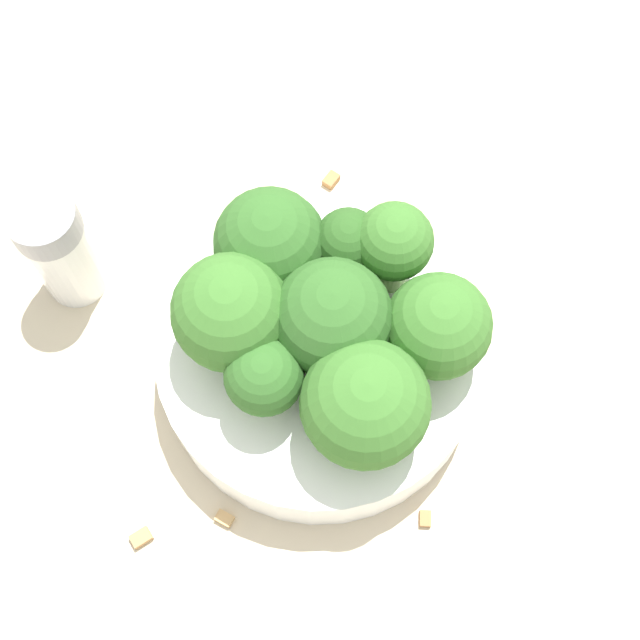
{
  "coord_description": "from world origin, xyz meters",
  "views": [
    {
      "loc": [
        0.15,
        0.01,
        0.46
      ],
      "look_at": [
        0.0,
        0.0,
        0.07
      ],
      "focal_mm": 50.0,
      "sensor_mm": 36.0,
      "label": 1
    }
  ],
  "objects": [
    {
      "name": "broccoli_floret_4",
      "position": [
        0.03,
        -0.02,
        0.07
      ],
      "size": [
        0.04,
        0.04,
        0.05
      ],
      "color": "#8EB770",
      "rests_on": "bowl"
    },
    {
      "name": "pepper_shaker",
      "position": [
        -0.05,
        -0.14,
        0.04
      ],
      "size": [
        0.04,
        0.04,
        0.08
      ],
      "color": "silver",
      "rests_on": "ground_plane"
    },
    {
      "name": "broccoli_floret_1",
      "position": [
        -0.04,
        -0.03,
        0.07
      ],
      "size": [
        0.06,
        0.06,
        0.06
      ],
      "color": "#84AD66",
      "rests_on": "bowl"
    },
    {
      "name": "broccoli_floret_6",
      "position": [
        0.04,
        0.02,
        0.07
      ],
      "size": [
        0.06,
        0.06,
        0.06
      ],
      "color": "#8EB770",
      "rests_on": "bowl"
    },
    {
      "name": "broccoli_floret_3",
      "position": [
        0.0,
        0.05,
        0.07
      ],
      "size": [
        0.05,
        0.05,
        0.06
      ],
      "color": "#84AD66",
      "rests_on": "bowl"
    },
    {
      "name": "almond_crumb_0",
      "position": [
        -0.12,
        0.0,
        0.0
      ],
      "size": [
        0.01,
        0.01,
        0.01
      ],
      "primitive_type": "cube",
      "rotation": [
        0.0,
        0.0,
        5.73
      ],
      "color": "olive",
      "rests_on": "ground_plane"
    },
    {
      "name": "bowl",
      "position": [
        0.0,
        0.0,
        0.02
      ],
      "size": [
        0.17,
        0.17,
        0.04
      ],
      "primitive_type": "cylinder",
      "color": "white",
      "rests_on": "ground_plane"
    },
    {
      "name": "broccoli_floret_0",
      "position": [
        0.0,
        0.01,
        0.07
      ],
      "size": [
        0.06,
        0.06,
        0.06
      ],
      "color": "#84AD66",
      "rests_on": "bowl"
    },
    {
      "name": "almond_crumb_3",
      "position": [
        0.09,
        -0.08,
        0.0
      ],
      "size": [
        0.01,
        0.01,
        0.01
      ],
      "primitive_type": "cube",
      "rotation": [
        0.0,
        0.0,
        2.2
      ],
      "color": "#AD7F4C",
      "rests_on": "ground_plane"
    },
    {
      "name": "broccoli_floret_7",
      "position": [
        -0.04,
        0.03,
        0.07
      ],
      "size": [
        0.04,
        0.04,
        0.06
      ],
      "color": "#84AD66",
      "rests_on": "bowl"
    },
    {
      "name": "almond_crumb_2",
      "position": [
        0.08,
        -0.04,
        0.0
      ],
      "size": [
        0.01,
        0.01,
        0.01
      ],
      "primitive_type": "cube",
      "rotation": [
        0.0,
        0.0,
        4.28
      ],
      "color": "tan",
      "rests_on": "ground_plane"
    },
    {
      "name": "ground_plane",
      "position": [
        0.0,
        0.0,
        0.0
      ],
      "size": [
        3.0,
        3.0,
        0.0
      ],
      "primitive_type": "plane",
      "color": "beige"
    },
    {
      "name": "almond_crumb_4",
      "position": [
        0.08,
        0.06,
        0.0
      ],
      "size": [
        0.01,
        0.01,
        0.01
      ],
      "primitive_type": "cube",
      "rotation": [
        0.0,
        0.0,
        3.16
      ],
      "color": "olive",
      "rests_on": "ground_plane"
    },
    {
      "name": "almond_crumb_1",
      "position": [
        -0.04,
        -0.13,
        0.0
      ],
      "size": [
        0.01,
        0.01,
        0.01
      ],
      "primitive_type": "cube",
      "rotation": [
        0.0,
        0.0,
        4.4
      ],
      "color": "#AD7F4C",
      "rests_on": "ground_plane"
    },
    {
      "name": "broccoli_floret_2",
      "position": [
        -0.0,
        -0.04,
        0.07
      ],
      "size": [
        0.06,
        0.06,
        0.06
      ],
      "color": "#8EB770",
      "rests_on": "bowl"
    },
    {
      "name": "broccoli_floret_5",
      "position": [
        -0.04,
        0.01,
        0.07
      ],
      "size": [
        0.03,
        0.03,
        0.05
      ],
      "color": "#7A9E5B",
      "rests_on": "bowl"
    }
  ]
}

